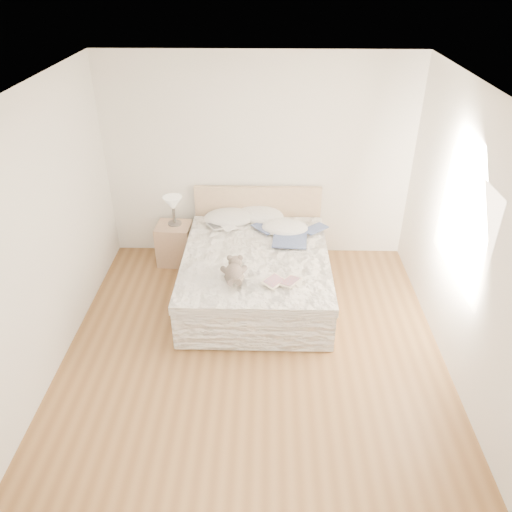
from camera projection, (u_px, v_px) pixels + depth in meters
name	position (u px, v px, depth m)	size (l,w,h in m)	color
floor	(253.00, 358.00, 5.25)	(4.00, 4.50, 0.00)	brown
ceiling	(252.00, 97.00, 3.84)	(4.00, 4.50, 0.00)	white
wall_back	(258.00, 160.00, 6.47)	(4.00, 0.02, 2.70)	white
wall_front	(240.00, 464.00, 2.63)	(4.00, 0.02, 2.70)	white
wall_left	(36.00, 245.00, 4.59)	(0.02, 4.50, 2.70)	white
wall_right	(474.00, 250.00, 4.51)	(0.02, 4.50, 2.70)	white
window	(464.00, 225.00, 4.71)	(0.02, 1.30, 1.10)	white
bed	(256.00, 272.00, 6.11)	(1.72, 2.14, 1.00)	tan
nightstand	(175.00, 244.00, 6.75)	(0.45, 0.40, 0.56)	tan
table_lamp	(173.00, 205.00, 6.49)	(0.30, 0.30, 0.39)	#504944
pillow_left	(229.00, 218.00, 6.62)	(0.67, 0.47, 0.20)	white
pillow_middle	(260.00, 215.00, 6.70)	(0.67, 0.47, 0.20)	white
pillow_right	(285.00, 227.00, 6.38)	(0.59, 0.42, 0.18)	white
blouse	(290.00, 236.00, 6.22)	(0.66, 0.70, 0.03)	#364572
photo_book	(221.00, 227.00, 6.42)	(0.33, 0.23, 0.02)	white
childrens_book	(282.00, 282.00, 5.35)	(0.36, 0.24, 0.02)	#F9EACA
teddy_bear	(234.00, 278.00, 5.38)	(0.26, 0.36, 0.19)	#685A50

